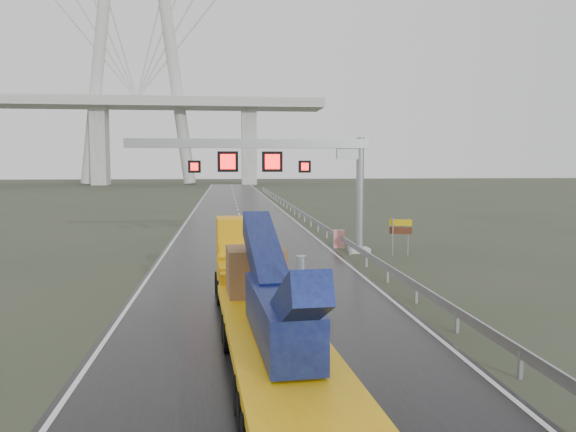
{
  "coord_description": "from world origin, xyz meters",
  "views": [
    {
      "loc": [
        -1.42,
        -16.33,
        5.54
      ],
      "look_at": [
        1.36,
        8.86,
        3.2
      ],
      "focal_mm": 35.0,
      "sensor_mm": 36.0,
      "label": 1
    }
  ],
  "objects": [
    {
      "name": "road",
      "position": [
        0.0,
        40.0,
        0.01
      ],
      "size": [
        11.0,
        200.0,
        0.02
      ],
      "primitive_type": "cube",
      "color": "black",
      "rests_on": "ground"
    },
    {
      "name": "exit_sign_pair",
      "position": [
        9.0,
        16.23,
        1.6
      ],
      "size": [
        1.28,
        0.5,
        2.28
      ],
      "rotation": [
        0.0,
        0.0,
        -0.34
      ],
      "color": "gray",
      "rests_on": "ground"
    },
    {
      "name": "guardrail",
      "position": [
        6.1,
        30.0,
        0.7
      ],
      "size": [
        0.2,
        140.0,
        1.4
      ],
      "primitive_type": null,
      "color": "gray",
      "rests_on": "ground"
    },
    {
      "name": "striped_barrier",
      "position": [
        6.0,
        20.0,
        0.6
      ],
      "size": [
        0.74,
        0.45,
        1.2
      ],
      "primitive_type": "cube",
      "rotation": [
        0.0,
        0.0,
        -0.11
      ],
      "color": "red",
      "rests_on": "ground"
    },
    {
      "name": "sign_gantry",
      "position": [
        2.1,
        17.99,
        5.61
      ],
      "size": [
        14.9,
        1.2,
        7.42
      ],
      "color": "#A3A39F",
      "rests_on": "ground"
    },
    {
      "name": "heavy_haul_truck",
      "position": [
        -0.37,
        1.71,
        1.53
      ],
      "size": [
        3.43,
        16.96,
        3.96
      ],
      "rotation": [
        0.0,
        0.0,
        0.06
      ],
      "color": "orange",
      "rests_on": "ground"
    },
    {
      "name": "ground",
      "position": [
        0.0,
        0.0,
        0.0
      ],
      "size": [
        400.0,
        400.0,
        0.0
      ],
      "primitive_type": "plane",
      "color": "#313827",
      "rests_on": "ground"
    }
  ]
}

